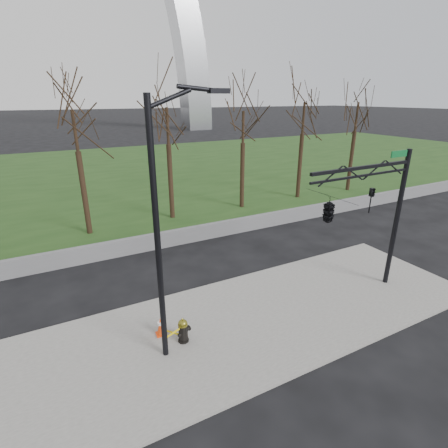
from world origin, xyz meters
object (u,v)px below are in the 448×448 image
traffic_cone (160,326)px  street_light (164,219)px  traffic_signal_mast (344,206)px  fire_hydrant (183,331)px

traffic_cone → street_light: 4.38m
street_light → traffic_signal_mast: bearing=-3.7°
traffic_cone → street_light: street_light is taller
fire_hydrant → street_light: (-0.52, -0.31, 4.18)m
traffic_cone → traffic_signal_mast: size_ratio=0.11×
traffic_cone → street_light: size_ratio=0.08×
fire_hydrant → traffic_signal_mast: bearing=-28.2°
fire_hydrant → traffic_cone: (-0.58, 0.69, -0.09)m
traffic_cone → street_light: (0.06, -1.00, 4.27)m
fire_hydrant → traffic_cone: fire_hydrant is taller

